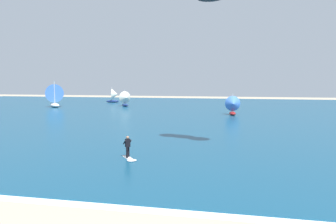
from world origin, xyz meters
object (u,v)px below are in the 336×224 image
object	(u,v)px
sailboat_outermost	(114,95)
sailboat_far_left	(233,105)
kitesurfer	(129,151)
sailboat_anchored_offshore	(54,95)
sailboat_mid_right	(126,99)

from	to	relation	value
sailboat_outermost	sailboat_far_left	world-z (taller)	sailboat_outermost
kitesurfer	sailboat_anchored_offshore	world-z (taller)	sailboat_anchored_offshore
kitesurfer	sailboat_mid_right	distance (m)	48.59
sailboat_anchored_offshore	sailboat_outermost	world-z (taller)	sailboat_anchored_offshore
sailboat_mid_right	sailboat_far_left	distance (m)	27.37
sailboat_mid_right	sailboat_far_left	world-z (taller)	sailboat_mid_right
sailboat_mid_right	sailboat_far_left	xyz separation A→B (m)	(23.61, -13.86, -0.07)
sailboat_anchored_offshore	sailboat_mid_right	bearing A→B (deg)	17.29
sailboat_mid_right	sailboat_outermost	xyz separation A→B (m)	(-7.21, 11.74, 0.14)
kitesurfer	sailboat_outermost	bearing A→B (deg)	112.06
sailboat_anchored_offshore	sailboat_outermost	size ratio (longest dim) A/B	1.38
sailboat_anchored_offshore	sailboat_outermost	xyz separation A→B (m)	(7.73, 16.39, -0.71)
sailboat_far_left	sailboat_anchored_offshore	bearing A→B (deg)	166.56
kitesurfer	sailboat_mid_right	bearing A→B (deg)	109.38
sailboat_anchored_offshore	sailboat_outermost	bearing A→B (deg)	64.75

